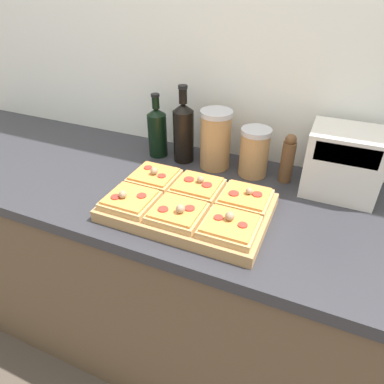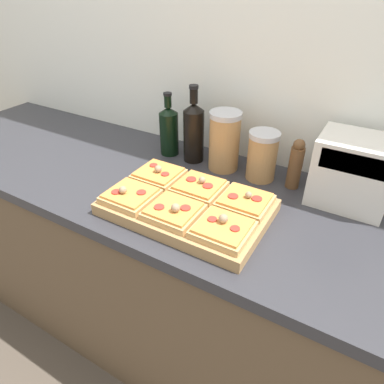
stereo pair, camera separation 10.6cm
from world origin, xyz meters
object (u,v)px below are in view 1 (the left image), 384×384
at_px(cutting_board, 188,207).
at_px(wine_bottle, 183,131).
at_px(grain_jar_short, 254,152).
at_px(toaster_oven, 343,162).
at_px(olive_oil_bottle, 157,131).
at_px(pepper_mill, 288,159).
at_px(grain_jar_tall, 215,140).

height_order(cutting_board, wine_bottle, wine_bottle).
xyz_separation_m(grain_jar_short, toaster_oven, (0.29, -0.00, 0.02)).
relative_size(cutting_board, olive_oil_bottle, 1.97).
height_order(pepper_mill, toaster_oven, toaster_oven).
bearing_deg(cutting_board, toaster_oven, 37.13).
xyz_separation_m(cutting_board, pepper_mill, (0.24, 0.31, 0.07)).
height_order(wine_bottle, pepper_mill, wine_bottle).
xyz_separation_m(grain_jar_tall, pepper_mill, (0.27, 0.00, -0.02)).
relative_size(pepper_mill, toaster_oven, 0.71).
bearing_deg(wine_bottle, grain_jar_tall, 0.00).
bearing_deg(cutting_board, pepper_mill, 52.82).
relative_size(cutting_board, pepper_mill, 2.76).
height_order(cutting_board, grain_jar_tall, grain_jar_tall).
distance_m(wine_bottle, grain_jar_tall, 0.13).
height_order(wine_bottle, toaster_oven, wine_bottle).
distance_m(cutting_board, grain_jar_tall, 0.33).
distance_m(cutting_board, pepper_mill, 0.40).
distance_m(grain_jar_short, toaster_oven, 0.30).
height_order(wine_bottle, grain_jar_tall, wine_bottle).
relative_size(wine_bottle, grain_jar_tall, 1.34).
bearing_deg(cutting_board, grain_jar_short, 69.18).
relative_size(olive_oil_bottle, pepper_mill, 1.40).
relative_size(olive_oil_bottle, grain_jar_tall, 1.13).
xyz_separation_m(cutting_board, grain_jar_tall, (-0.03, 0.31, 0.09)).
height_order(olive_oil_bottle, grain_jar_short, olive_oil_bottle).
bearing_deg(wine_bottle, pepper_mill, 0.00).
distance_m(grain_jar_tall, toaster_oven, 0.44).
xyz_separation_m(grain_jar_short, pepper_mill, (0.12, 0.00, -0.00)).
relative_size(cutting_board, toaster_oven, 1.95).
bearing_deg(cutting_board, wine_bottle, 116.92).
distance_m(cutting_board, olive_oil_bottle, 0.43).
xyz_separation_m(olive_oil_bottle, wine_bottle, (0.11, 0.00, 0.02)).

